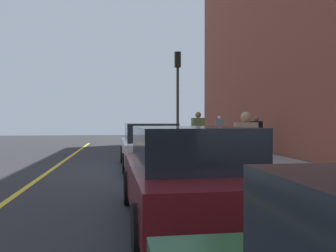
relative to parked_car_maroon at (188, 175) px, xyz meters
name	(u,v)px	position (x,y,z in m)	size (l,w,h in m)	color
ground_plane	(150,170)	(5.91, 0.10, -0.76)	(56.00, 56.00, 0.00)	#28282B
sidewalk	(248,166)	(5.91, -3.20, -0.68)	(28.00, 4.60, 0.15)	gray
lane_stripe_centre	(48,172)	(5.91, 3.30, -0.75)	(28.00, 0.14, 0.01)	gold
snow_bank_curb	(166,161)	(7.54, -0.60, -0.65)	(5.63, 0.56, 0.22)	white
parked_car_maroon	(188,175)	(0.00, 0.00, 0.00)	(4.31, 1.99, 1.51)	black
parked_car_white	(149,145)	(6.58, 0.09, 0.00)	(4.66, 1.98, 1.51)	black
pedestrian_black_coat	(256,134)	(8.54, -4.53, 0.27)	(0.53, 0.50, 1.65)	black
pedestrian_tan_coat	(246,149)	(1.43, -1.47, 0.27)	(0.54, 0.48, 1.64)	black
pedestrian_olive_coat	(198,133)	(8.14, -1.97, 0.35)	(0.59, 0.51, 1.80)	black
pedestrian_grey_coat	(220,130)	(14.00, -4.53, 0.32)	(0.57, 0.52, 1.74)	black
traffic_light_pole	(178,85)	(10.55, -1.54, 2.49)	(0.35, 0.26, 4.61)	#2D2D19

